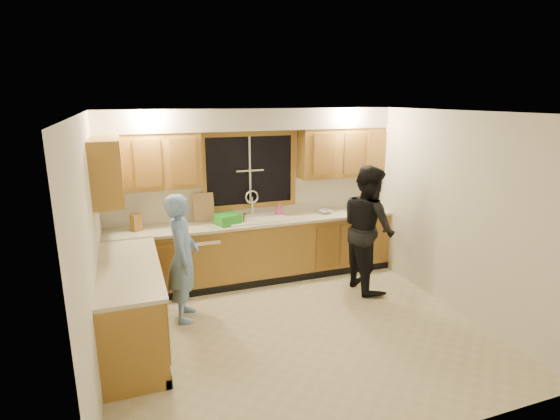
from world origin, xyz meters
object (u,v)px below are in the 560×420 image
at_px(sink, 256,223).
at_px(man, 183,258).
at_px(stove, 133,332).
at_px(dish_crate, 227,219).
at_px(soap_bottle, 279,210).
at_px(woman, 368,228).
at_px(bowl, 325,212).
at_px(dishwasher, 199,260).
at_px(knife_block, 136,223).

height_order(sink, man, man).
relative_size(sink, stove, 0.96).
height_order(man, dish_crate, man).
bearing_deg(soap_bottle, man, -149.08).
bearing_deg(soap_bottle, woman, -42.49).
relative_size(man, woman, 0.89).
distance_m(sink, soap_bottle, 0.43).
distance_m(soap_bottle, bowl, 0.73).
height_order(soap_bottle, bowl, soap_bottle).
bearing_deg(sink, man, -144.29).
xyz_separation_m(dish_crate, bowl, (1.55, 0.07, -0.05)).
xyz_separation_m(sink, dishwasher, (-0.85, -0.01, -0.45)).
height_order(man, knife_block, man).
relative_size(dishwasher, man, 0.52).
xyz_separation_m(man, soap_bottle, (1.56, 0.93, 0.23)).
height_order(man, soap_bottle, man).
bearing_deg(man, stove, 158.50).
height_order(knife_block, soap_bottle, knife_block).
xyz_separation_m(sink, bowl, (1.11, -0.01, 0.08)).
bearing_deg(stove, man, 57.44).
height_order(man, bowl, man).
distance_m(stove, knife_block, 1.94).
xyz_separation_m(sink, soap_bottle, (0.39, 0.09, 0.15)).
bearing_deg(knife_block, woman, -47.77).
xyz_separation_m(knife_block, dish_crate, (1.21, -0.10, -0.04)).
distance_m(sink, dishwasher, 0.96).
bearing_deg(stove, woman, 17.53).
xyz_separation_m(man, woman, (2.56, 0.02, 0.10)).
height_order(dishwasher, dish_crate, dish_crate).
distance_m(dishwasher, knife_block, 1.02).
bearing_deg(man, soap_bottle, -48.02).
xyz_separation_m(man, dish_crate, (0.73, 0.76, 0.21)).
bearing_deg(man, bowl, -58.93).
relative_size(woman, dish_crate, 5.71).
relative_size(sink, woman, 0.49).
distance_m(stove, bowl, 3.46).
bearing_deg(sink, stove, -134.61).
height_order(sink, woman, woman).
distance_m(woman, bowl, 0.85).
distance_m(man, bowl, 2.44).
bearing_deg(bowl, sink, 179.40).
distance_m(sink, knife_block, 1.66).
bearing_deg(woman, knife_block, 75.35).
distance_m(woman, knife_block, 3.15).
height_order(sink, soap_bottle, sink).
bearing_deg(bowl, dishwasher, -179.91).
distance_m(dish_crate, soap_bottle, 0.85).
relative_size(sink, dishwasher, 1.05).
height_order(dishwasher, bowl, bowl).
height_order(woman, soap_bottle, woman).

